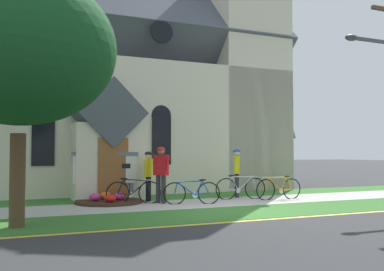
% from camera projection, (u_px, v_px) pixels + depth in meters
% --- Properties ---
extents(ground, '(140.00, 140.00, 0.00)m').
position_uv_depth(ground, '(182.00, 197.00, 15.59)').
color(ground, '#333335').
extents(sidewalk_slab, '(32.00, 2.35, 0.01)m').
position_uv_depth(sidewalk_slab, '(194.00, 203.00, 13.54)').
color(sidewalk_slab, '#B7B5AD').
rests_on(sidewalk_slab, ground).
extents(grass_verge, '(32.00, 2.36, 0.01)m').
position_uv_depth(grass_verge, '(229.00, 213.00, 11.38)').
color(grass_verge, '#38722D').
rests_on(grass_verge, ground).
extents(church_lawn, '(24.00, 2.06, 0.01)m').
position_uv_depth(church_lawn, '(170.00, 197.00, 15.57)').
color(church_lawn, '#38722D').
rests_on(church_lawn, ground).
extents(curb_paint_stripe, '(28.00, 0.16, 0.01)m').
position_uv_depth(curb_paint_stripe, '(255.00, 220.00, 10.16)').
color(curb_paint_stripe, yellow).
rests_on(curb_paint_stripe, ground).
extents(church_building, '(12.86, 10.22, 13.97)m').
position_uv_depth(church_building, '(146.00, 85.00, 20.45)').
color(church_building, beige).
rests_on(church_building, ground).
extents(church_sign, '(2.19, 0.28, 1.62)m').
position_uv_depth(church_sign, '(105.00, 169.00, 14.16)').
color(church_sign, slate).
rests_on(church_sign, ground).
extents(flower_bed, '(2.11, 2.11, 0.34)m').
position_uv_depth(flower_bed, '(109.00, 201.00, 13.55)').
color(flower_bed, '#382319').
rests_on(flower_bed, ground).
extents(bicycle_white, '(1.79, 0.08, 0.83)m').
position_uv_depth(bicycle_white, '(279.00, 188.00, 14.71)').
color(bicycle_white, black).
rests_on(bicycle_white, ground).
extents(bicycle_silver, '(1.71, 0.32, 0.84)m').
position_uv_depth(bicycle_silver, '(134.00, 192.00, 13.46)').
color(bicycle_silver, black).
rests_on(bicycle_silver, ground).
extents(bicycle_green, '(1.71, 0.54, 0.79)m').
position_uv_depth(bicycle_green, '(192.00, 192.00, 13.36)').
color(bicycle_green, black).
rests_on(bicycle_green, ground).
extents(bicycle_orange, '(1.79, 0.34, 0.86)m').
position_uv_depth(bicycle_orange, '(241.00, 188.00, 14.81)').
color(bicycle_orange, black).
rests_on(bicycle_orange, ground).
extents(cyclist_in_white_jersey, '(0.44, 0.70, 1.74)m').
position_uv_depth(cyclist_in_white_jersey, '(237.00, 169.00, 15.38)').
color(cyclist_in_white_jersey, '#2D2D33').
rests_on(cyclist_in_white_jersey, ground).
extents(cyclist_in_orange_jersey, '(0.42, 0.74, 1.79)m').
position_uv_depth(cyclist_in_orange_jersey, '(161.00, 170.00, 13.60)').
color(cyclist_in_orange_jersey, '#2D2D33').
rests_on(cyclist_in_orange_jersey, ground).
extents(cyclist_in_yellow_jersey, '(0.41, 0.68, 1.65)m').
position_uv_depth(cyclist_in_yellow_jersey, '(149.00, 172.00, 14.12)').
color(cyclist_in_yellow_jersey, black).
rests_on(cyclist_in_yellow_jersey, ground).
extents(roadside_conifer, '(3.19, 3.19, 8.44)m').
position_uv_depth(roadside_conifer, '(264.00, 80.00, 22.33)').
color(roadside_conifer, '#3D2D1E').
rests_on(roadside_conifer, ground).
extents(verge_sapling, '(4.20, 4.20, 5.55)m').
position_uv_depth(verge_sapling, '(20.00, 49.00, 9.36)').
color(verge_sapling, '#4C3823').
rests_on(verge_sapling, ground).
extents(distant_hill, '(90.69, 54.94, 20.31)m').
position_uv_depth(distant_hill, '(22.00, 164.00, 65.05)').
color(distant_hill, '#847A5B').
rests_on(distant_hill, ground).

